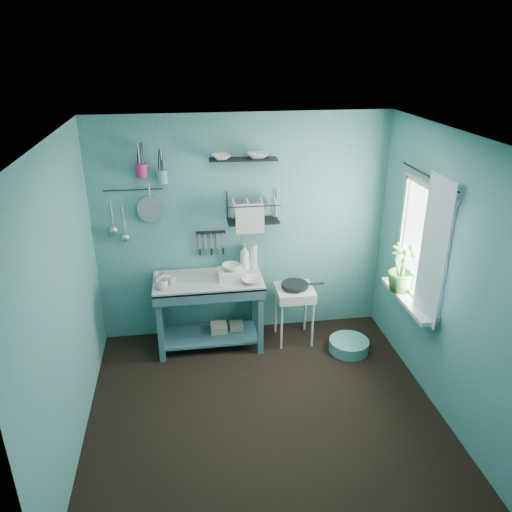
{
  "coord_description": "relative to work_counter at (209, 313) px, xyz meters",
  "views": [
    {
      "loc": [
        -0.62,
        -3.62,
        3.16
      ],
      "look_at": [
        0.05,
        0.85,
        1.2
      ],
      "focal_mm": 35.0,
      "sensor_mm": 36.0,
      "label": 1
    }
  ],
  "objects": [
    {
      "name": "storage_tin_large",
      "position": [
        0.1,
        0.05,
        -0.3
      ],
      "size": [
        0.18,
        0.18,
        0.22
      ],
      "primitive_type": "cube",
      "color": "gray",
      "rests_on": "floor"
    },
    {
      "name": "utensil_cup_teal",
      "position": [
        -0.41,
        0.24,
        1.48
      ],
      "size": [
        0.11,
        0.11,
        0.13
      ],
      "primitive_type": "cylinder",
      "color": "teal",
      "rests_on": "wall_back"
    },
    {
      "name": "mug_right",
      "position": [
        -0.5,
        0.0,
        0.46
      ],
      "size": [
        0.17,
        0.17,
        0.1
      ],
      "primitive_type": "imported",
      "rotation": [
        0.0,
        0.0,
        1.05
      ],
      "color": "beige",
      "rests_on": "work_counter"
    },
    {
      "name": "hook_rail",
      "position": [
        -0.72,
        0.29,
        1.34
      ],
      "size": [
        0.6,
        0.01,
        0.01
      ],
      "primitive_type": "cylinder",
      "rotation": [
        0.0,
        1.57,
        0.0
      ],
      "color": "black",
      "rests_on": "wall_back"
    },
    {
      "name": "shelf_bowl_right",
      "position": [
        0.57,
        0.22,
        1.67
      ],
      "size": [
        0.25,
        0.25,
        0.06
      ],
      "primitive_type": "imported",
      "rotation": [
        0.0,
        0.0,
        -0.14
      ],
      "color": "beige",
      "rests_on": "upper_shelf"
    },
    {
      "name": "ladle_inner",
      "position": [
        -0.84,
        0.28,
        1.01
      ],
      "size": [
        0.01,
        0.01,
        0.3
      ],
      "primitive_type": "cylinder",
      "color": "#AAAEB2",
      "rests_on": "wall_back"
    },
    {
      "name": "counter_bowl",
      "position": [
        0.45,
        -0.15,
        0.44
      ],
      "size": [
        0.22,
        0.22,
        0.05
      ],
      "primitive_type": "imported",
      "color": "beige",
      "rests_on": "work_counter"
    },
    {
      "name": "window_glass",
      "position": [
        2.0,
        -0.73,
        0.99
      ],
      "size": [
        0.0,
        1.1,
        1.1
      ],
      "primitive_type": "plane",
      "rotation": [
        1.57,
        0.0,
        1.57
      ],
      "color": "white",
      "rests_on": "wall_right"
    },
    {
      "name": "frying_pan",
      "position": [
        0.94,
        -0.03,
        0.28
      ],
      "size": [
        0.3,
        0.3,
        0.03
      ],
      "primitive_type": "cylinder",
      "color": "black",
      "rests_on": "hotplate_stand"
    },
    {
      "name": "windowsill",
      "position": [
        1.92,
        -0.73,
        0.4
      ],
      "size": [
        0.16,
        0.95,
        0.04
      ],
      "primitive_type": "cube",
      "color": "silver",
      "rests_on": "wall_right"
    },
    {
      "name": "tub_bowl",
      "position": [
        0.25,
        -0.02,
        0.54
      ],
      "size": [
        0.2,
        0.19,
        0.06
      ],
      "primitive_type": "imported",
      "color": "beige",
      "rests_on": "wash_tub"
    },
    {
      "name": "ladle_outer",
      "position": [
        -0.95,
        0.28,
        1.1
      ],
      "size": [
        0.01,
        0.01,
        0.3
      ],
      "primitive_type": "cylinder",
      "color": "#AAAEB2",
      "rests_on": "wall_back"
    },
    {
      "name": "wash_tub",
      "position": [
        0.25,
        -0.02,
        0.46
      ],
      "size": [
        0.28,
        0.22,
        0.1
      ],
      "primitive_type": "cube",
      "color": "silver",
      "rests_on": "work_counter"
    },
    {
      "name": "curtain",
      "position": [
        1.94,
        -1.03,
        1.04
      ],
      "size": [
        0.0,
        1.35,
        1.35
      ],
      "primitive_type": "plane",
      "rotation": [
        1.57,
        0.0,
        1.57
      ],
      "color": "white",
      "rests_on": "wall_right"
    },
    {
      "name": "wall_front",
      "position": [
        0.42,
        -2.68,
        0.84
      ],
      "size": [
        3.2,
        0.0,
        3.2
      ],
      "primitive_type": "plane",
      "rotation": [
        -1.57,
        0.0,
        0.0
      ],
      "color": "#3A7775",
      "rests_on": "ground"
    },
    {
      "name": "water_bottle",
      "position": [
        0.52,
        0.22,
        0.55
      ],
      "size": [
        0.09,
        0.09,
        0.28
      ],
      "primitive_type": "cylinder",
      "color": "#B3BFC8",
      "rests_on": "work_counter"
    },
    {
      "name": "shelf_bowl_left",
      "position": [
        0.19,
        0.22,
        1.67
      ],
      "size": [
        0.22,
        0.22,
        0.05
      ],
      "primitive_type": "imported",
      "rotation": [
        0.0,
        0.0,
        0.11
      ],
      "color": "beige",
      "rests_on": "upper_shelf"
    },
    {
      "name": "wall_right",
      "position": [
        2.02,
        -1.18,
        0.84
      ],
      "size": [
        0.0,
        3.0,
        3.0
      ],
      "primitive_type": "plane",
      "rotation": [
        1.57,
        0.0,
        -1.57
      ],
      "color": "#3A7775",
      "rests_on": "ground"
    },
    {
      "name": "upper_shelf",
      "position": [
        0.42,
        0.22,
        1.63
      ],
      "size": [
        0.71,
        0.23,
        0.01
      ],
      "primitive_type": "cube",
      "rotation": [
        0.0,
        0.0,
        -0.07
      ],
      "color": "black",
      "rests_on": "wall_back"
    },
    {
      "name": "storage_tin_small",
      "position": [
        0.3,
        0.08,
        -0.31
      ],
      "size": [
        0.15,
        0.15,
        0.2
      ],
      "primitive_type": "cube",
      "color": "gray",
      "rests_on": "floor"
    },
    {
      "name": "floor",
      "position": [
        0.42,
        -1.18,
        -0.41
      ],
      "size": [
        3.2,
        3.2,
        0.0
      ],
      "primitive_type": "plane",
      "color": "black",
      "rests_on": "ground"
    },
    {
      "name": "mug_mid",
      "position": [
        -0.38,
        -0.06,
        0.46
      ],
      "size": [
        0.14,
        0.14,
        0.09
      ],
      "primitive_type": "imported",
      "rotation": [
        0.0,
        0.0,
        0.52
      ],
      "color": "beige",
      "rests_on": "work_counter"
    },
    {
      "name": "work_counter",
      "position": [
        0.0,
        0.0,
        0.0
      ],
      "size": [
        1.2,
        0.67,
        0.82
      ],
      "primitive_type": "cube",
      "rotation": [
        0.0,
        0.0,
        -0.08
      ],
      "color": "#2E5560",
      "rests_on": "floor"
    },
    {
      "name": "knife_strip",
      "position": [
        0.06,
        0.29,
        0.83
      ],
      "size": [
        0.32,
        0.02,
        0.03
      ],
      "primitive_type": "cube",
      "rotation": [
        0.0,
        0.0,
        -0.01
      ],
      "color": "black",
      "rests_on": "wall_back"
    },
    {
      "name": "curtain_rod",
      "position": [
        1.96,
        -0.73,
        1.64
      ],
      "size": [
        0.02,
        1.05,
        0.02
      ],
      "primitive_type": "cylinder",
      "rotation": [
        1.57,
        0.0,
        0.0
      ],
      "color": "black",
      "rests_on": "wall_right"
    },
    {
      "name": "hotplate_stand",
      "position": [
        0.94,
        -0.03,
        -0.08
      ],
      "size": [
        0.48,
        0.48,
        0.65
      ],
      "primitive_type": "cube",
      "rotation": [
        0.0,
        0.0,
        0.19
      ],
      "color": "silver",
      "rests_on": "floor"
    },
    {
      "name": "floor_basin",
      "position": [
        1.5,
        -0.35,
        -0.35
      ],
      "size": [
        0.44,
        0.44,
        0.13
      ],
      "primitive_type": "cylinder",
      "color": "teal",
      "rests_on": "floor"
    },
    {
      "name": "mug_left",
      "position": [
        -0.48,
        -0.16,
        0.46
      ],
      "size": [
        0.12,
        0.12,
        0.1
      ],
      "primitive_type": "imported",
      "color": "beige",
      "rests_on": "work_counter"
    },
    {
      "name": "dish_rack",
      "position": [
        0.51,
        0.19,
        1.12
      ],
      "size": [
        0.58,
        0.32,
        0.32
      ],
      "primitive_type": "cube",
      "rotation": [
        0.0,
        0.0,
        0.15
      ],
      "color": "black",
      "rests_on": "wall_back"
    },
    {
      "name": "colander",
      "position": [
        -0.55,
        0.27,
        1.13
      ],
      "size": [
        0.28,
        0.03,
        0.28
      ],
      "primitive_type": "cylinder",
      "rotation": [
        1.54,
        0.0,
        0.0
      ],
      "color": "#AAAEB2",
      "rests_on": "wall_back"
    },
    {
      "name": "utensil_cup_magenta",
      "position": [
        -0.61,
        0.24,
        1.55
      ],
      "size": [
        0.11,
        0.11,
        0.13
      ],
      "primitive_type": "cylinder",
      "color": "#A91F59",
      "rests_on": "wall_back"
    },
    {
      "name": "wall_back",
      "position": [
        0.42,
        0.32,
        0.84
      ],
      "size": [
        3.2,
        0.0,
        3.2
      ],
      "primitive_type": "plane",
      "rotation": [
        1.57,
        0.0,
        0.0
      ],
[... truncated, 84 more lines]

